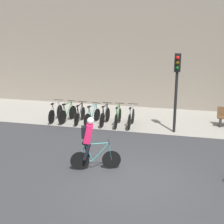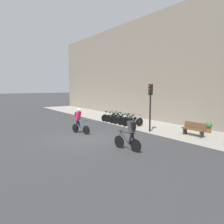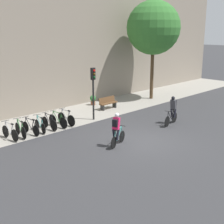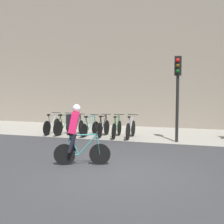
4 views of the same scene
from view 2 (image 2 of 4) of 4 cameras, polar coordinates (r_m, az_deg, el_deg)
name	(u,v)px [view 2 (image 2 of 4)]	position (r m, az deg, el deg)	size (l,w,h in m)	color
ground	(82,138)	(13.91, -7.86, -6.80)	(200.00, 200.00, 0.00)	#333335
kerb_strip	(157,127)	(17.95, 11.72, -3.82)	(44.00, 4.50, 0.01)	gray
building_facade	(180,65)	(19.68, 17.28, 11.54)	(44.00, 0.60, 10.00)	gray
cyclist_pink	(79,120)	(15.23, -8.67, -2.02)	(1.55, 0.65, 1.75)	black
cyclist_grey	(130,132)	(11.01, 4.75, -5.31)	(1.75, 0.56, 1.77)	black
parked_bike_0	(109,117)	(20.54, -0.81, -1.25)	(0.46, 1.68, 0.97)	black
parked_bike_1	(113,117)	(20.03, 0.19, -1.44)	(0.46, 1.63, 0.97)	black
parked_bike_2	(117,118)	(19.53, 1.25, -1.70)	(0.46, 1.68, 0.95)	black
parked_bike_3	(121,119)	(19.04, 2.36, -1.95)	(0.48, 1.57, 0.94)	black
parked_bike_4	(125,120)	(18.55, 3.54, -2.12)	(0.46, 1.63, 0.97)	black
parked_bike_5	(130,121)	(18.07, 4.78, -2.35)	(0.46, 1.73, 0.97)	black
parked_bike_6	(135,122)	(17.60, 6.08, -2.57)	(0.46, 1.69, 0.99)	black
traffic_light_pole	(150,99)	(15.72, 9.96, 3.42)	(0.26, 0.30, 3.40)	black
bench	(194,129)	(15.32, 20.56, -4.15)	(1.57, 0.44, 0.89)	brown
potted_plant	(209,127)	(16.73, 23.92, -3.51)	(0.48, 0.48, 0.78)	brown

